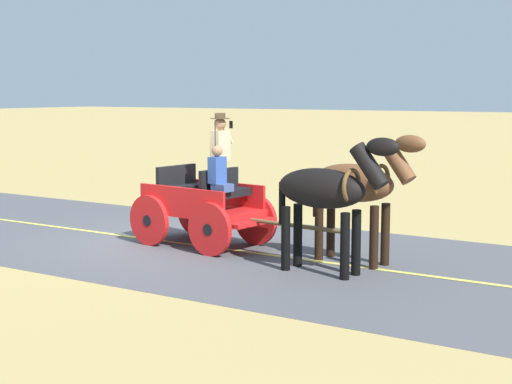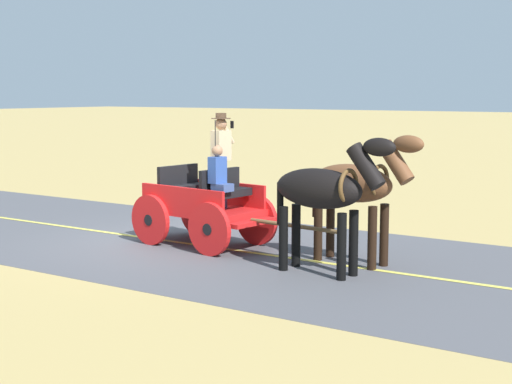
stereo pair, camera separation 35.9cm
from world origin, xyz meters
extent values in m
plane|color=tan|center=(0.00, 0.00, 0.00)|extent=(200.00, 200.00, 0.00)
cube|color=#4C4C51|center=(0.00, 0.00, 0.00)|extent=(6.27, 160.00, 0.01)
cube|color=#DBCC4C|center=(0.00, 0.00, 0.01)|extent=(0.12, 160.00, 0.00)
cube|color=red|center=(-0.12, 0.87, 0.66)|extent=(1.44, 2.32, 0.12)
cube|color=red|center=(-0.69, 0.93, 0.94)|extent=(0.29, 2.08, 0.44)
cube|color=red|center=(0.45, 0.81, 0.94)|extent=(0.29, 2.08, 0.44)
cube|color=red|center=(0.02, 2.08, 0.56)|extent=(1.10, 0.36, 0.08)
cube|color=red|center=(-0.25, -0.32, 0.48)|extent=(0.74, 0.28, 0.06)
cube|color=black|center=(-0.05, 1.47, 1.04)|extent=(1.05, 0.47, 0.14)
cube|color=black|center=(-0.07, 1.29, 1.26)|extent=(1.02, 0.19, 0.44)
cube|color=black|center=(-0.17, 0.38, 1.04)|extent=(1.05, 0.47, 0.14)
cube|color=black|center=(-0.19, 0.20, 1.26)|extent=(1.02, 0.19, 0.44)
cylinder|color=red|center=(-0.68, 1.71, 0.48)|extent=(0.21, 0.97, 0.96)
cylinder|color=black|center=(-0.68, 1.71, 0.48)|extent=(0.14, 0.22, 0.21)
cylinder|color=red|center=(0.61, 1.56, 0.48)|extent=(0.21, 0.97, 0.96)
cylinder|color=black|center=(0.61, 1.56, 0.48)|extent=(0.14, 0.22, 0.21)
cylinder|color=red|center=(-0.85, 0.18, 0.48)|extent=(0.21, 0.97, 0.96)
cylinder|color=black|center=(-0.85, 0.18, 0.48)|extent=(0.14, 0.22, 0.21)
cylinder|color=red|center=(0.44, 0.03, 0.48)|extent=(0.21, 0.97, 0.96)
cylinder|color=black|center=(0.44, 0.03, 0.48)|extent=(0.14, 0.22, 0.21)
cylinder|color=brown|center=(0.13, 3.06, 0.61)|extent=(0.29, 2.00, 0.07)
cylinder|color=black|center=(0.25, 1.44, 1.74)|extent=(0.02, 0.02, 1.30)
cylinder|color=#384C7F|center=(-0.23, 1.21, 1.17)|extent=(0.22, 0.22, 0.90)
cube|color=tan|center=(-0.23, 1.21, 1.90)|extent=(0.36, 0.26, 0.56)
sphere|color=#9E7051|center=(-0.23, 1.21, 2.30)|extent=(0.22, 0.22, 0.22)
cylinder|color=#473323|center=(-0.23, 1.21, 2.40)|extent=(0.36, 0.36, 0.01)
cylinder|color=#473323|center=(-0.23, 1.21, 2.45)|extent=(0.20, 0.20, 0.10)
cylinder|color=tan|center=(-0.41, 1.27, 2.08)|extent=(0.27, 0.11, 0.32)
cube|color=black|center=(-0.46, 1.30, 2.28)|extent=(0.03, 0.07, 0.14)
cube|color=#384C7F|center=(0.21, 1.56, 1.18)|extent=(0.31, 0.35, 0.14)
cube|color=#2D4C99|center=(0.20, 1.44, 1.49)|extent=(0.32, 0.23, 0.48)
sphere|color=#9E7051|center=(0.20, 1.44, 1.84)|extent=(0.20, 0.20, 0.20)
ellipsoid|color=brown|center=(-0.25, 3.90, 1.37)|extent=(0.75, 1.62, 0.64)
cylinder|color=black|center=(-0.36, 4.47, 0.53)|extent=(0.15, 0.15, 1.05)
cylinder|color=black|center=(0.00, 4.42, 0.53)|extent=(0.15, 0.15, 1.05)
cylinder|color=black|center=(-0.50, 3.38, 0.53)|extent=(0.15, 0.15, 1.05)
cylinder|color=black|center=(-0.14, 3.34, 0.53)|extent=(0.15, 0.15, 1.05)
cylinder|color=brown|center=(-0.15, 4.74, 1.77)|extent=(0.34, 0.68, 0.73)
ellipsoid|color=brown|center=(-0.12, 4.96, 2.07)|extent=(0.29, 0.56, 0.28)
cube|color=black|center=(-0.15, 4.72, 1.81)|extent=(0.12, 0.51, 0.56)
cylinder|color=black|center=(-0.35, 3.17, 1.07)|extent=(0.11, 0.11, 0.70)
torus|color=brown|center=(-0.18, 4.44, 1.45)|extent=(0.55, 0.14, 0.55)
ellipsoid|color=black|center=(0.69, 3.80, 1.37)|extent=(0.65, 1.59, 0.64)
cylinder|color=black|center=(0.54, 4.35, 0.53)|extent=(0.15, 0.15, 1.05)
cylinder|color=black|center=(0.90, 4.33, 0.53)|extent=(0.15, 0.15, 1.05)
cylinder|color=black|center=(0.47, 3.26, 0.53)|extent=(0.15, 0.15, 1.05)
cylinder|color=black|center=(0.84, 3.24, 0.53)|extent=(0.15, 0.15, 1.05)
cylinder|color=black|center=(0.74, 4.64, 1.77)|extent=(0.30, 0.66, 0.73)
ellipsoid|color=black|center=(0.75, 4.86, 2.07)|extent=(0.25, 0.55, 0.28)
cube|color=black|center=(0.74, 4.62, 1.81)|extent=(0.09, 0.51, 0.56)
cylinder|color=black|center=(0.64, 3.06, 1.07)|extent=(0.11, 0.11, 0.70)
torus|color=brown|center=(0.72, 4.34, 1.45)|extent=(0.55, 0.10, 0.55)
camera|label=1|loc=(11.41, 9.32, 2.89)|focal=53.64mm
camera|label=2|loc=(11.22, 9.63, 2.89)|focal=53.64mm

